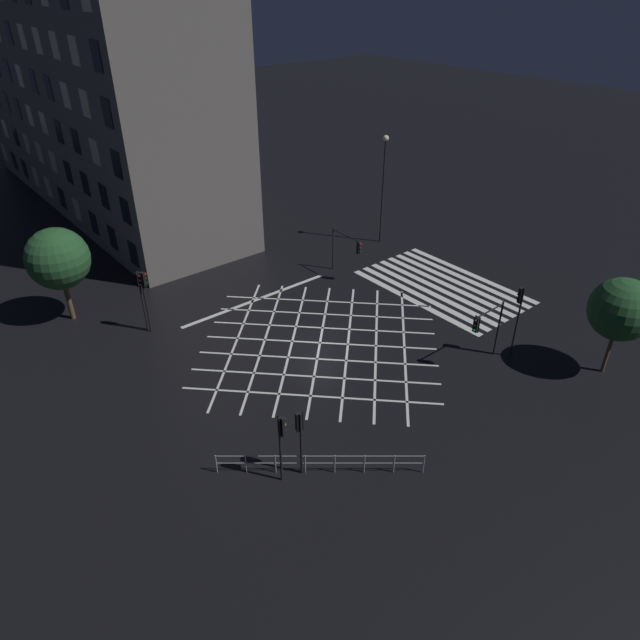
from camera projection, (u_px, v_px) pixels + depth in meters
The scene contains 15 objects.
ground_plane at pixel (320, 343), 34.88m from camera, with size 200.00×200.00×0.00m, color black.
road_markings at pixel (395, 305), 38.78m from camera, with size 17.35×23.51×0.01m.
office_building at pixel (84, 59), 49.45m from camera, with size 38.41×10.06×25.81m.
traffic_light_ne_cross at pixel (145, 290), 34.50m from camera, with size 0.36×0.39×4.15m.
traffic_light_nw_main at pixel (300, 430), 24.64m from camera, with size 0.39×0.36×3.47m.
traffic_light_nw_cross at pixel (282, 435), 24.21m from camera, with size 0.36×0.39×3.62m.
traffic_light_sw_main at pixel (519, 308), 32.05m from camera, with size 0.39×0.36×4.56m.
traffic_light_se_main at pixel (348, 246), 41.11m from camera, with size 3.09×0.36×3.36m.
traffic_light_ne_main at pixel (141, 289), 34.59m from camera, with size 0.39×0.36×4.11m.
traffic_light_sw_cross at pixel (486, 324), 31.73m from camera, with size 0.36×2.60×3.59m.
street_lamp_east at pixel (384, 172), 44.83m from camera, with size 0.48×0.48×8.76m.
street_lamp_west at pixel (200, 191), 43.19m from camera, with size 0.41×0.41×8.19m.
street_tree_near at pixel (622, 310), 30.29m from camera, with size 3.44×3.44×5.80m.
street_tree_far at pixel (58, 259), 35.12m from camera, with size 3.86×3.86×6.22m.
pedestrian_railing at pixel (320, 462), 25.54m from camera, with size 5.97×7.27×1.05m.
Camera 1 is at (-22.41, 18.38, 19.46)m, focal length 32.00 mm.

